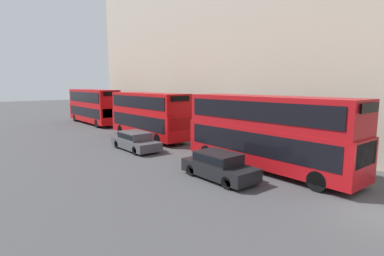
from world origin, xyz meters
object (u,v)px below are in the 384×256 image
pedestrian (181,129)px  bus_third_in_queue (93,105)px  bus_second_in_queue (148,113)px  car_hatchback (135,140)px  bus_leading (266,129)px  car_dark_sedan (219,165)px

pedestrian → bus_third_in_queue: bearing=99.5°
bus_second_in_queue → pedestrian: size_ratio=5.54×
car_hatchback → pedestrian: (5.97, 2.05, 0.11)m
car_hatchback → pedestrian: pedestrian is taller
bus_leading → bus_third_in_queue: (0.00, 27.03, 0.01)m
bus_leading → bus_second_in_queue: size_ratio=1.09×
bus_leading → pedestrian: bearing=77.6°
car_hatchback → pedestrian: bearing=19.0°
bus_third_in_queue → bus_leading: bearing=-90.0°
bus_second_in_queue → pedestrian: 3.42m
bus_leading → car_hatchback: size_ratio=2.33×
bus_leading → pedestrian: (2.57, 11.67, -1.55)m
car_dark_sedan → car_hatchback: 9.20m
pedestrian → bus_second_in_queue: bearing=146.4°
bus_second_in_queue → bus_third_in_queue: (0.00, 13.65, 0.06)m
bus_third_in_queue → pedestrian: size_ratio=6.09×
car_hatchback → bus_third_in_queue: bearing=78.9°
bus_second_in_queue → car_dark_sedan: bearing=-104.7°
car_dark_sedan → car_hatchback: size_ratio=0.92×
bus_second_in_queue → bus_third_in_queue: 13.65m
bus_second_in_queue → car_hatchback: 5.31m
car_hatchback → pedestrian: size_ratio=2.58×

